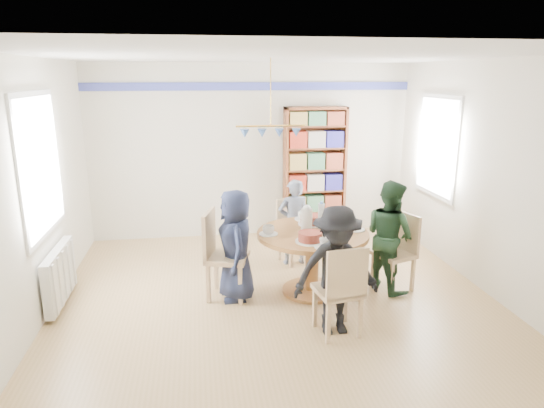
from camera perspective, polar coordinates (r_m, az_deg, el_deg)
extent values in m
plane|color=tan|center=(5.68, 0.63, -11.34)|extent=(5.00, 5.00, 0.00)
plane|color=white|center=(5.10, 0.72, 17.03)|extent=(5.00, 5.00, 0.00)
plane|color=silver|center=(7.66, -2.42, 6.17)|extent=(5.00, 0.00, 5.00)
plane|color=silver|center=(2.90, 8.89, -8.85)|extent=(5.00, 0.00, 5.00)
plane|color=silver|center=(5.42, -26.41, 0.95)|extent=(0.00, 5.00, 5.00)
plane|color=silver|center=(6.14, 24.37, 2.67)|extent=(0.00, 5.00, 5.00)
cube|color=#38419B|center=(7.55, -2.48, 13.67)|extent=(5.00, 0.02, 0.12)
cube|color=white|center=(5.65, -25.68, 4.15)|extent=(0.03, 1.32, 1.52)
cube|color=white|center=(5.64, -25.49, 4.16)|extent=(0.01, 1.20, 1.40)
cube|color=white|center=(7.21, 18.88, 6.45)|extent=(0.03, 1.12, 1.42)
cube|color=white|center=(7.20, 18.74, 6.45)|extent=(0.01, 1.00, 1.30)
cylinder|color=gold|center=(5.59, -0.16, 13.00)|extent=(0.01, 0.01, 0.75)
cylinder|color=gold|center=(5.62, -0.16, 9.17)|extent=(0.80, 0.02, 0.02)
cone|color=#4572C1|center=(5.59, -3.23, 8.30)|extent=(0.11, 0.11, 0.10)
cone|color=#4572C1|center=(5.61, -1.18, 8.34)|extent=(0.11, 0.11, 0.10)
cone|color=#4572C1|center=(5.64, 0.86, 8.38)|extent=(0.11, 0.11, 0.10)
cone|color=#4572C1|center=(5.68, 2.87, 8.40)|extent=(0.11, 0.11, 0.10)
cube|color=silver|center=(5.96, -23.73, -7.69)|extent=(0.10, 1.00, 0.60)
cube|color=silver|center=(5.59, -24.14, -9.23)|extent=(0.02, 0.06, 0.56)
cube|color=silver|center=(5.76, -23.64, -8.43)|extent=(0.02, 0.06, 0.56)
cube|color=silver|center=(5.94, -23.16, -7.68)|extent=(0.02, 0.06, 0.56)
cube|color=silver|center=(6.12, -22.72, -6.98)|extent=(0.02, 0.06, 0.56)
cube|color=silver|center=(6.30, -22.30, -6.31)|extent=(0.02, 0.06, 0.56)
cylinder|color=olive|center=(5.66, 4.81, -3.55)|extent=(1.30, 1.30, 0.05)
cylinder|color=olive|center=(5.79, 4.73, -7.08)|extent=(0.16, 0.16, 0.70)
cylinder|color=olive|center=(5.92, 4.66, -10.04)|extent=(0.70, 0.70, 0.04)
cube|color=tan|center=(5.62, -5.28, -6.27)|extent=(0.56, 0.56, 0.05)
cube|color=tan|center=(5.57, -7.41, -3.56)|extent=(0.17, 0.45, 0.54)
cube|color=tan|center=(5.51, -3.74, -9.53)|extent=(0.05, 0.05, 0.47)
cube|color=tan|center=(5.85, -3.05, -8.05)|extent=(0.05, 0.05, 0.47)
cube|color=tan|center=(5.59, -7.49, -9.27)|extent=(0.05, 0.05, 0.47)
cube|color=tan|center=(5.92, -6.59, -7.84)|extent=(0.05, 0.05, 0.47)
cube|color=tan|center=(6.00, 14.14, -5.77)|extent=(0.52, 0.52, 0.05)
cube|color=tan|center=(6.05, 15.59, -3.29)|extent=(0.17, 0.40, 0.49)
cube|color=tan|center=(6.10, 11.80, -7.61)|extent=(0.05, 0.05, 0.42)
cube|color=tan|center=(5.87, 13.89, -8.64)|extent=(0.05, 0.05, 0.42)
cube|color=tan|center=(6.30, 14.12, -6.99)|extent=(0.05, 0.05, 0.42)
cube|color=tan|center=(6.08, 16.22, -7.95)|extent=(0.05, 0.05, 0.42)
cube|color=tan|center=(6.65, 2.73, -3.49)|extent=(0.49, 0.49, 0.05)
cube|color=tan|center=(6.73, 1.98, -1.22)|extent=(0.38, 0.17, 0.46)
cube|color=tan|center=(6.52, 2.25, -5.89)|extent=(0.05, 0.05, 0.40)
cube|color=tan|center=(6.68, 4.56, -5.41)|extent=(0.05, 0.05, 0.40)
cube|color=tan|center=(6.77, 0.89, -5.07)|extent=(0.05, 0.05, 0.40)
cube|color=tan|center=(6.92, 3.15, -4.64)|extent=(0.05, 0.05, 0.40)
cube|color=tan|center=(4.91, 7.75, -10.08)|extent=(0.48, 0.48, 0.05)
cube|color=tan|center=(4.65, 8.84, -8.21)|extent=(0.42, 0.10, 0.50)
cube|color=tan|center=(5.21, 8.59, -11.40)|extent=(0.05, 0.05, 0.43)
cube|color=tan|center=(5.09, 5.06, -11.99)|extent=(0.05, 0.05, 0.43)
cube|color=tan|center=(4.94, 10.33, -13.02)|extent=(0.05, 0.05, 0.43)
cube|color=tan|center=(4.81, 6.62, -13.71)|extent=(0.05, 0.05, 0.43)
imported|color=#191F38|center=(5.53, -4.27, -4.85)|extent=(0.46, 0.66, 1.29)
imported|color=#18311D|center=(5.92, 13.65, -3.65)|extent=(0.71, 0.79, 1.34)
imported|color=gray|center=(6.56, 2.56, -2.14)|extent=(0.45, 0.32, 1.18)
imported|color=black|center=(4.83, 7.57, -7.81)|extent=(0.85, 0.49, 1.31)
cube|color=brown|center=(7.63, 1.61, 3.65)|extent=(0.04, 0.29, 2.05)
cube|color=brown|center=(7.85, 8.35, 3.82)|extent=(0.04, 0.29, 2.05)
cube|color=brown|center=(7.60, 5.20, 11.19)|extent=(0.97, 0.29, 0.04)
cube|color=brown|center=(7.98, 4.86, -3.27)|extent=(0.97, 0.29, 0.06)
cube|color=brown|center=(7.86, 4.79, 3.94)|extent=(0.97, 0.02, 2.05)
cube|color=brown|center=(7.88, 4.92, -0.78)|extent=(0.92, 0.27, 0.02)
cube|color=brown|center=(7.79, 4.98, 1.64)|extent=(0.92, 0.27, 0.02)
cube|color=brown|center=(7.72, 5.03, 4.10)|extent=(0.92, 0.27, 0.02)
cube|color=brown|center=(7.67, 5.09, 6.60)|extent=(0.92, 0.27, 0.02)
cube|color=brown|center=(7.62, 5.15, 9.14)|extent=(0.92, 0.27, 0.02)
cube|color=maroon|center=(7.85, 2.85, -2.34)|extent=(0.27, 0.21, 0.25)
cube|color=beige|center=(7.92, 4.92, -2.24)|extent=(0.27, 0.21, 0.25)
cube|color=navy|center=(7.99, 6.96, -2.14)|extent=(0.27, 0.21, 0.25)
cube|color=#B49248|center=(7.76, 2.88, 0.08)|extent=(0.27, 0.21, 0.25)
cube|color=#437953|center=(7.82, 4.98, 0.16)|extent=(0.27, 0.21, 0.25)
cube|color=brown|center=(7.90, 7.04, 0.24)|extent=(0.27, 0.21, 0.25)
cube|color=maroon|center=(7.68, 2.91, 2.54)|extent=(0.27, 0.21, 0.25)
cube|color=beige|center=(7.74, 5.03, 2.60)|extent=(0.27, 0.21, 0.25)
cube|color=navy|center=(7.82, 7.12, 2.66)|extent=(0.27, 0.21, 0.25)
cube|color=#B49248|center=(7.61, 2.95, 5.05)|extent=(0.27, 0.21, 0.25)
cube|color=#437953|center=(7.68, 5.09, 5.09)|extent=(0.27, 0.21, 0.25)
cube|color=brown|center=(7.75, 7.20, 5.13)|extent=(0.27, 0.21, 0.25)
cube|color=maroon|center=(7.56, 2.98, 7.59)|extent=(0.27, 0.21, 0.25)
cube|color=beige|center=(7.63, 5.15, 7.61)|extent=(0.27, 0.21, 0.25)
cube|color=navy|center=(7.70, 7.28, 7.63)|extent=(0.27, 0.21, 0.25)
cube|color=#B49248|center=(7.53, 3.01, 10.01)|extent=(0.27, 0.21, 0.21)
cube|color=#437953|center=(7.59, 5.21, 10.01)|extent=(0.27, 0.21, 0.21)
cube|color=brown|center=(7.67, 7.36, 10.00)|extent=(0.27, 0.21, 0.21)
cylinder|color=white|center=(5.68, 4.11, -1.83)|extent=(0.13, 0.13, 0.26)
sphere|color=white|center=(5.64, 4.13, -0.56)|extent=(0.10, 0.10, 0.10)
cylinder|color=silver|center=(5.75, 5.81, -1.41)|extent=(0.08, 0.08, 0.30)
cylinder|color=#4572C1|center=(5.71, 5.85, 0.15)|extent=(0.03, 0.03, 0.03)
cylinder|color=white|center=(5.94, 4.64, -2.33)|extent=(0.33, 0.33, 0.01)
cylinder|color=brown|center=(5.92, 4.65, -1.82)|extent=(0.26, 0.26, 0.10)
cylinder|color=white|center=(5.32, 4.49, -4.39)|extent=(0.33, 0.33, 0.01)
cylinder|color=brown|center=(5.30, 4.51, -3.83)|extent=(0.26, 0.26, 0.10)
cylinder|color=white|center=(5.55, -0.42, -3.53)|extent=(0.22, 0.22, 0.01)
imported|color=white|center=(5.54, -0.42, -3.07)|extent=(0.13, 0.13, 0.11)
cylinder|color=white|center=(5.79, 9.84, -2.98)|extent=(0.22, 0.22, 0.01)
imported|color=white|center=(5.77, 9.86, -2.56)|extent=(0.11, 0.11, 0.10)
cylinder|color=white|center=(6.13, 3.68, -1.77)|extent=(0.22, 0.22, 0.01)
imported|color=white|center=(6.12, 3.69, -1.35)|extent=(0.13, 0.13, 0.11)
cylinder|color=white|center=(5.17, 6.16, -5.03)|extent=(0.22, 0.22, 0.01)
imported|color=white|center=(5.15, 6.17, -4.56)|extent=(0.11, 0.11, 0.10)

